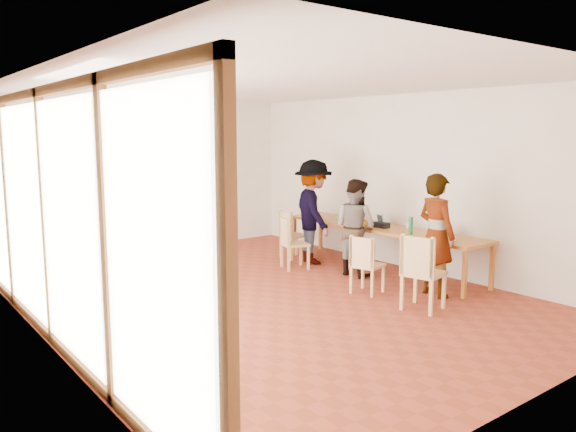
# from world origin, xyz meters

# --- Properties ---
(ground) EXTENTS (8.00, 8.00, 0.00)m
(ground) POSITION_xyz_m (0.00, 0.00, 0.00)
(ground) COLOR #973A24
(ground) RESTS_ON ground
(wall_back) EXTENTS (6.00, 0.10, 3.00)m
(wall_back) POSITION_xyz_m (0.00, 4.00, 1.50)
(wall_back) COLOR white
(wall_back) RESTS_ON ground
(wall_front) EXTENTS (6.00, 0.10, 3.00)m
(wall_front) POSITION_xyz_m (0.00, -4.00, 1.50)
(wall_front) COLOR white
(wall_front) RESTS_ON ground
(wall_right) EXTENTS (0.10, 8.00, 3.00)m
(wall_right) POSITION_xyz_m (3.00, 0.00, 1.50)
(wall_right) COLOR white
(wall_right) RESTS_ON ground
(window_wall) EXTENTS (0.10, 8.00, 3.00)m
(window_wall) POSITION_xyz_m (-2.96, 0.00, 1.50)
(window_wall) COLOR white
(window_wall) RESTS_ON ground
(ceiling) EXTENTS (6.00, 8.00, 0.04)m
(ceiling) POSITION_xyz_m (0.00, 0.00, 3.02)
(ceiling) COLOR white
(ceiling) RESTS_ON wall_back
(communal_table) EXTENTS (0.80, 4.00, 0.75)m
(communal_table) POSITION_xyz_m (2.50, 0.15, 0.70)
(communal_table) COLOR #BB6F29
(communal_table) RESTS_ON ground
(side_table) EXTENTS (0.90, 0.90, 0.75)m
(side_table) POSITION_xyz_m (-2.04, 1.77, 0.67)
(side_table) COLOR #BB6F29
(side_table) RESTS_ON ground
(chair_near) EXTENTS (0.58, 0.58, 0.54)m
(chair_near) POSITION_xyz_m (1.20, -1.78, 0.63)
(chair_near) COLOR #E0B170
(chair_near) RESTS_ON ground
(chair_mid) EXTENTS (0.50, 0.50, 0.46)m
(chair_mid) POSITION_xyz_m (1.20, -0.77, 0.53)
(chair_mid) COLOR #E0B170
(chair_mid) RESTS_ON ground
(chair_far) EXTENTS (0.53, 0.53, 0.48)m
(chair_far) POSITION_xyz_m (1.29, 1.13, 0.55)
(chair_far) COLOR #E0B170
(chair_far) RESTS_ON ground
(chair_empty) EXTENTS (0.45, 0.45, 0.48)m
(chair_empty) POSITION_xyz_m (1.80, 1.78, 0.55)
(chair_empty) COLOR #E0B170
(chair_empty) RESTS_ON ground
(chair_spare) EXTENTS (0.59, 0.59, 0.48)m
(chair_spare) POSITION_xyz_m (-1.80, 1.76, 0.55)
(chair_spare) COLOR #E0B170
(chair_spare) RESTS_ON ground
(person_near) EXTENTS (0.51, 0.70, 1.77)m
(person_near) POSITION_xyz_m (1.97, -1.43, 0.89)
(person_near) COLOR gray
(person_near) RESTS_ON ground
(person_mid) EXTENTS (0.68, 0.83, 1.60)m
(person_mid) POSITION_xyz_m (1.90, 0.15, 0.80)
(person_mid) COLOR gray
(person_mid) RESTS_ON ground
(person_far) EXTENTS (1.10, 1.38, 1.87)m
(person_far) POSITION_xyz_m (1.91, 1.23, 0.93)
(person_far) COLOR gray
(person_far) RESTS_ON ground
(laptop_near) EXTENTS (0.21, 0.23, 0.18)m
(laptop_near) POSITION_xyz_m (2.60, -1.05, 0.80)
(laptop_near) COLOR green
(laptop_near) RESTS_ON communal_table
(laptop_mid) EXTENTS (0.25, 0.27, 0.19)m
(laptop_mid) POSITION_xyz_m (2.64, 0.33, 0.80)
(laptop_mid) COLOR green
(laptop_mid) RESTS_ON communal_table
(laptop_far) EXTENTS (0.22, 0.24, 0.18)m
(laptop_far) POSITION_xyz_m (2.62, 1.20, 0.80)
(laptop_far) COLOR green
(laptop_far) RESTS_ON communal_table
(yellow_mug) EXTENTS (0.17, 0.17, 0.10)m
(yellow_mug) POSITION_xyz_m (2.29, 0.28, 0.80)
(yellow_mug) COLOR #C68314
(yellow_mug) RESTS_ON communal_table
(green_bottle) EXTENTS (0.07, 0.07, 0.28)m
(green_bottle) POSITION_xyz_m (2.31, -0.67, 0.89)
(green_bottle) COLOR #11753E
(green_bottle) RESTS_ON communal_table
(clear_glass) EXTENTS (0.07, 0.07, 0.09)m
(clear_glass) POSITION_xyz_m (2.75, -0.25, 0.80)
(clear_glass) COLOR silver
(clear_glass) RESTS_ON communal_table
(condiment_cup) EXTENTS (0.08, 0.08, 0.06)m
(condiment_cup) POSITION_xyz_m (2.38, -1.42, 0.78)
(condiment_cup) COLOR white
(condiment_cup) RESTS_ON communal_table
(pink_phone) EXTENTS (0.05, 0.10, 0.01)m
(pink_phone) POSITION_xyz_m (2.18, 1.72, 0.76)
(pink_phone) COLOR #EA4067
(pink_phone) RESTS_ON communal_table
(black_pouch) EXTENTS (0.16, 0.26, 0.09)m
(black_pouch) POSITION_xyz_m (2.43, 0.06, 0.80)
(black_pouch) COLOR black
(black_pouch) RESTS_ON communal_table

